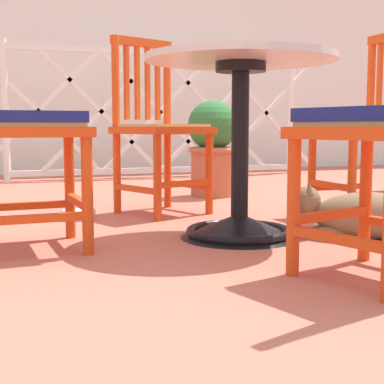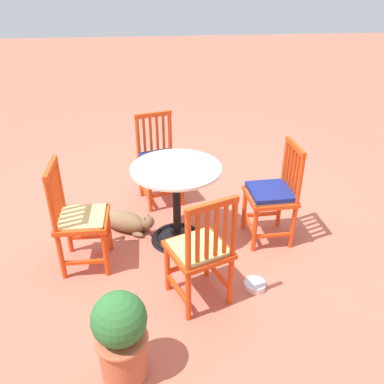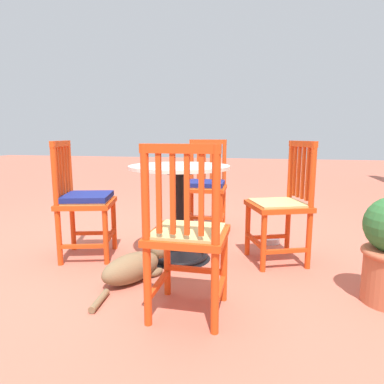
% 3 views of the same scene
% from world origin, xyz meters
% --- Properties ---
extents(ground_plane, '(24.00, 24.00, 0.00)m').
position_xyz_m(ground_plane, '(0.00, 0.00, 0.00)').
color(ground_plane, '#BC604C').
extents(building_wall_backdrop, '(10.00, 0.20, 2.80)m').
position_xyz_m(building_wall_backdrop, '(0.00, 3.71, 1.40)').
color(building_wall_backdrop, silver).
rests_on(building_wall_backdrop, ground_plane).
extents(lattice_fence_panel, '(3.17, 0.06, 1.16)m').
position_xyz_m(lattice_fence_panel, '(0.52, 2.96, 0.58)').
color(lattice_fence_panel, silver).
rests_on(lattice_fence_panel, ground_plane).
extents(cafe_table, '(0.76, 0.76, 0.73)m').
position_xyz_m(cafe_table, '(0.01, 0.10, 0.28)').
color(cafe_table, black).
rests_on(cafe_table, ground_plane).
extents(orange_chair_at_corner, '(0.52, 0.52, 0.91)m').
position_xyz_m(orange_chair_at_corner, '(-0.10, 0.85, 0.43)').
color(orange_chair_at_corner, '#D64214').
rests_on(orange_chair_at_corner, ground_plane).
extents(orange_chair_facing_out, '(0.42, 0.42, 0.91)m').
position_xyz_m(orange_chair_facing_out, '(-0.82, 0.15, 0.45)').
color(orange_chair_facing_out, '#D64214').
rests_on(orange_chair_facing_out, ground_plane).
extents(orange_chair_by_planter, '(0.40, 0.40, 0.91)m').
position_xyz_m(orange_chair_by_planter, '(0.80, 0.35, 0.43)').
color(orange_chair_by_planter, '#D64214').
rests_on(orange_chair_by_planter, ground_plane).
extents(tabby_cat, '(0.72, 0.39, 0.23)m').
position_xyz_m(tabby_cat, '(0.46, -0.08, 0.10)').
color(tabby_cat, brown).
rests_on(tabby_cat, ground_plane).
extents(terracotta_planter, '(0.32, 0.32, 0.62)m').
position_xyz_m(terracotta_planter, '(0.43, 1.44, 0.33)').
color(terracotta_planter, '#B25B3D').
rests_on(terracotta_planter, ground_plane).
extents(pet_water_bowl, '(0.17, 0.17, 0.05)m').
position_xyz_m(pet_water_bowl, '(-0.54, 0.79, 0.03)').
color(pet_water_bowl, silver).
rests_on(pet_water_bowl, ground_plane).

